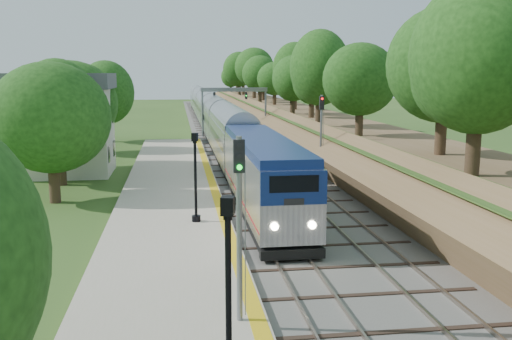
{
  "coord_description": "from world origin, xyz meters",
  "views": [
    {
      "loc": [
        -4.71,
        -16.73,
        8.02
      ],
      "look_at": [
        -0.5,
        13.55,
        2.8
      ],
      "focal_mm": 40.0,
      "sensor_mm": 36.0,
      "label": 1
    }
  ],
  "objects": [
    {
      "name": "signal_farside",
      "position": [
        6.2,
        25.54,
        3.94
      ],
      "size": [
        0.34,
        0.27,
        6.26
      ],
      "color": "slate",
      "rests_on": "ground"
    },
    {
      "name": "lamppost_mid",
      "position": [
        -3.59,
        -3.9,
        2.53
      ],
      "size": [
        0.48,
        0.48,
        4.82
      ],
      "color": "black",
      "rests_on": "platform"
    },
    {
      "name": "lamppost_far",
      "position": [
        -3.83,
        12.26,
        2.45
      ],
      "size": [
        0.46,
        0.46,
        4.63
      ],
      "color": "black",
      "rests_on": "platform"
    },
    {
      "name": "platform",
      "position": [
        -5.2,
        16.0,
        0.19
      ],
      "size": [
        6.4,
        68.0,
        0.38
      ],
      "primitive_type": "cube",
      "color": "#A7A087",
      "rests_on": "ground"
    },
    {
      "name": "trackbed",
      "position": [
        2.0,
        60.0,
        0.07
      ],
      "size": [
        9.5,
        170.0,
        0.28
      ],
      "color": "#4C4944",
      "rests_on": "ground"
    },
    {
      "name": "yellow_stripe",
      "position": [
        -2.35,
        16.0,
        0.39
      ],
      "size": [
        0.55,
        68.0,
        0.01
      ],
      "primitive_type": "cube",
      "color": "gold",
      "rests_on": "platform"
    },
    {
      "name": "signal_platform",
      "position": [
        -2.9,
        -0.01,
        3.94
      ],
      "size": [
        0.34,
        0.27,
        5.79
      ],
      "color": "slate",
      "rests_on": "platform"
    },
    {
      "name": "train",
      "position": [
        0.0,
        61.86,
        2.16
      ],
      "size": [
        2.84,
        114.13,
        4.18
      ],
      "color": "black",
      "rests_on": "trackbed"
    },
    {
      "name": "trees_behind_platform",
      "position": [
        -11.17,
        20.67,
        4.53
      ],
      "size": [
        7.82,
        53.32,
        7.21
      ],
      "color": "#332316",
      "rests_on": "ground"
    },
    {
      "name": "embankment",
      "position": [
        10.35,
        60.0,
        1.95
      ],
      "size": [
        10.64,
        170.0,
        11.7
      ],
      "color": "brown",
      "rests_on": "ground"
    },
    {
      "name": "signal_gantry",
      "position": [
        2.47,
        54.99,
        4.82
      ],
      "size": [
        8.4,
        0.38,
        6.2
      ],
      "color": "slate",
      "rests_on": "ground"
    },
    {
      "name": "ground",
      "position": [
        0.0,
        0.0,
        0.0
      ],
      "size": [
        320.0,
        320.0,
        0.0
      ],
      "primitive_type": "plane",
      "color": "#2D4C19",
      "rests_on": "ground"
    },
    {
      "name": "station_building",
      "position": [
        -14.0,
        30.0,
        4.09
      ],
      "size": [
        8.6,
        6.6,
        8.0
      ],
      "color": "beige",
      "rests_on": "ground"
    }
  ]
}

